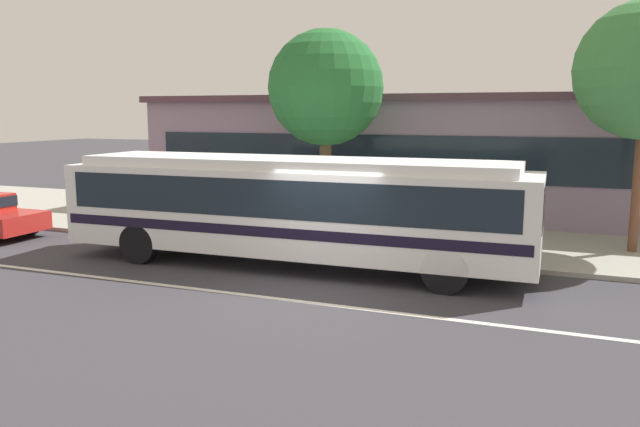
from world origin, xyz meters
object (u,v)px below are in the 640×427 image
(bus_stop_sign, at_px, (434,194))
(transit_bus, at_px, (293,204))
(pedestrian_waiting_near_sign, at_px, (272,203))
(street_tree_near_stop, at_px, (326,89))

(bus_stop_sign, bearing_deg, transit_bus, -146.08)
(pedestrian_waiting_near_sign, height_order, bus_stop_sign, bus_stop_sign)
(transit_bus, bearing_deg, pedestrian_waiting_near_sign, 124.59)
(transit_bus, distance_m, pedestrian_waiting_near_sign, 3.43)
(bus_stop_sign, height_order, street_tree_near_stop, street_tree_near_stop)
(transit_bus, xyz_separation_m, pedestrian_waiting_near_sign, (-1.93, 2.80, -0.46))
(transit_bus, xyz_separation_m, street_tree_near_stop, (-0.84, 4.36, 2.92))
(transit_bus, distance_m, bus_stop_sign, 3.68)
(bus_stop_sign, relative_size, street_tree_near_stop, 0.40)
(pedestrian_waiting_near_sign, distance_m, bus_stop_sign, 5.07)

